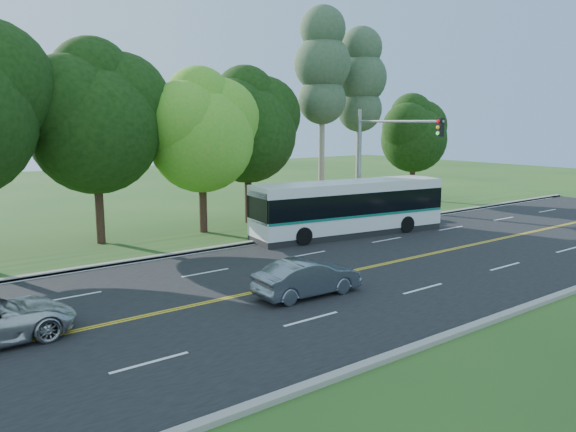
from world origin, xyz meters
TOP-DOWN VIEW (x-y plane):
  - ground at (0.00, 0.00)m, footprint 120.00×120.00m
  - road at (0.00, 0.00)m, footprint 60.00×14.00m
  - curb_north at (0.00, 7.15)m, footprint 60.00×0.30m
  - curb_south at (0.00, -7.15)m, footprint 60.00×0.30m
  - grass_verge at (0.00, 9.00)m, footprint 60.00×4.00m
  - lane_markings at (-0.09, 0.00)m, footprint 57.60×13.82m
  - tree_row at (-5.15, 12.13)m, footprint 44.70×9.10m
  - bougainvillea_hedge at (7.18, 8.15)m, footprint 9.50×2.25m
  - traffic_signal at (6.49, 5.40)m, footprint 0.42×6.10m
  - transit_bus at (4.35, 5.80)m, footprint 11.66×4.01m
  - sedan at (-4.54, -1.49)m, footprint 4.11×1.59m

SIDE VIEW (x-z plane):
  - ground at x=0.00m, z-range 0.00..0.00m
  - road at x=0.00m, z-range 0.00..0.02m
  - lane_markings at x=-0.09m, z-range 0.02..0.02m
  - grass_verge at x=0.00m, z-range 0.00..0.10m
  - curb_north at x=0.00m, z-range 0.00..0.15m
  - curb_south at x=0.00m, z-range 0.00..0.15m
  - sedan at x=-4.54m, z-range 0.02..1.36m
  - bougainvillea_hedge at x=7.18m, z-range -0.03..1.47m
  - transit_bus at x=4.35m, z-range 0.01..3.00m
  - traffic_signal at x=6.49m, z-range 1.17..8.17m
  - tree_row at x=-5.15m, z-range -0.19..13.65m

